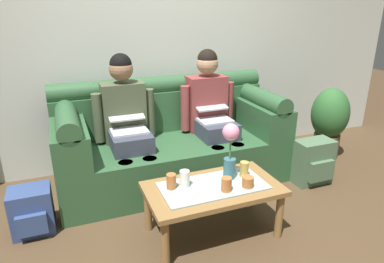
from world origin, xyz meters
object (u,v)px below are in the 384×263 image
(flower_vase, at_px, (230,147))
(backpack_left, at_px, (32,211))
(person_right, at_px, (211,109))
(coffee_table, at_px, (213,192))
(cup_near_right, at_px, (248,182))
(cup_far_left, at_px, (185,179))
(person_left, at_px, (126,119))
(couch, at_px, (171,142))
(cup_near_left, at_px, (171,181))
(backpack_right, at_px, (313,162))
(cup_far_center, at_px, (226,184))
(cup_far_right, at_px, (244,169))
(potted_plant, at_px, (329,119))

(flower_vase, relative_size, backpack_left, 1.20)
(person_right, height_order, flower_vase, person_right)
(coffee_table, bearing_deg, cup_near_right, -26.83)
(flower_vase, bearing_deg, cup_far_left, -179.63)
(person_left, bearing_deg, couch, 0.43)
(cup_near_left, distance_m, cup_far_left, 0.10)
(person_right, bearing_deg, backpack_right, -36.28)
(cup_far_center, bearing_deg, cup_near_right, -2.16)
(cup_near_right, xyz_separation_m, cup_far_right, (0.06, 0.15, 0.02))
(flower_vase, bearing_deg, backpack_left, 162.30)
(coffee_table, bearing_deg, cup_far_right, 8.65)
(coffee_table, xyz_separation_m, cup_far_right, (0.27, 0.04, 0.12))
(cup_far_right, bearing_deg, couch, 106.41)
(person_right, relative_size, flower_vase, 2.90)
(person_right, height_order, cup_near_right, person_right)
(person_left, bearing_deg, cup_far_right, -53.39)
(cup_far_right, bearing_deg, backpack_left, 162.85)
(potted_plant, bearing_deg, flower_vase, -155.00)
(person_left, relative_size, flower_vase, 2.90)
(backpack_right, bearing_deg, cup_far_left, -167.66)
(person_right, height_order, backpack_left, person_right)
(couch, height_order, cup_near_left, couch)
(backpack_left, bearing_deg, person_right, 15.39)
(cup_near_right, bearing_deg, backpack_left, 157.02)
(couch, height_order, person_right, person_right)
(cup_near_left, xyz_separation_m, cup_far_center, (0.34, -0.17, -0.00))
(backpack_left, bearing_deg, person_left, 28.80)
(person_right, height_order, coffee_table, person_right)
(cup_near_right, distance_m, backpack_right, 1.13)
(coffee_table, relative_size, cup_near_left, 8.98)
(person_right, xyz_separation_m, potted_plant, (1.37, -0.14, -0.23))
(couch, relative_size, potted_plant, 2.69)
(flower_vase, relative_size, backpack_right, 0.99)
(person_left, height_order, cup_far_right, person_left)
(couch, xyz_separation_m, person_right, (0.41, -0.00, 0.29))
(flower_vase, bearing_deg, potted_plant, 25.00)
(person_right, distance_m, flower_vase, 0.93)
(couch, relative_size, cup_near_left, 19.56)
(flower_vase, distance_m, potted_plant, 1.80)
(coffee_table, xyz_separation_m, cup_near_left, (-0.29, 0.07, 0.11))
(cup_far_center, xyz_separation_m, cup_far_right, (0.22, 0.14, 0.01))
(backpack_left, height_order, backpack_right, backpack_right)
(backpack_left, bearing_deg, cup_far_center, -25.34)
(person_right, xyz_separation_m, cup_far_right, (-0.14, -0.92, -0.20))
(couch, bearing_deg, backpack_right, -26.05)
(cup_near_right, relative_size, potted_plant, 0.10)
(cup_far_left, xyz_separation_m, cup_far_right, (0.47, -0.02, -0.00))
(backpack_right, bearing_deg, coffee_table, -163.18)
(coffee_table, height_order, cup_far_center, cup_far_center)
(cup_far_left, bearing_deg, cup_near_left, 174.60)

